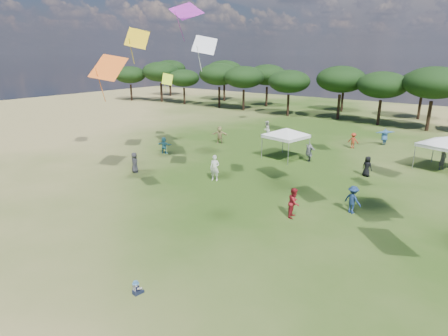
# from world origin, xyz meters

# --- Properties ---
(ground) EXTENTS (140.00, 140.00, 0.00)m
(ground) POSITION_xyz_m (0.00, 0.00, 0.00)
(ground) COLOR #2F4C16
(ground) RESTS_ON ground
(tree_line) EXTENTS (108.78, 17.63, 7.77)m
(tree_line) POSITION_xyz_m (2.39, 47.41, 5.42)
(tree_line) COLOR black
(tree_line) RESTS_ON ground
(tent_left) EXTENTS (6.22, 6.22, 3.05)m
(tent_left) POSITION_xyz_m (-4.77, 22.86, 2.63)
(tent_left) COLOR gray
(tent_left) RESTS_ON ground
(tent_right) EXTENTS (6.48, 6.48, 3.04)m
(tent_right) POSITION_xyz_m (7.02, 27.33, 2.61)
(tent_right) COLOR gray
(tent_right) RESTS_ON ground
(toddler) EXTENTS (0.40, 0.44, 0.57)m
(toddler) POSITION_xyz_m (-0.23, 1.76, 0.26)
(toddler) COLOR #161D32
(toddler) RESTS_ON ground
(festival_crowd) EXTENTS (27.74, 22.87, 1.92)m
(festival_crowd) POSITION_xyz_m (-2.54, 22.54, 0.86)
(festival_crowd) COLOR #4C4E51
(festival_crowd) RESTS_ON ground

